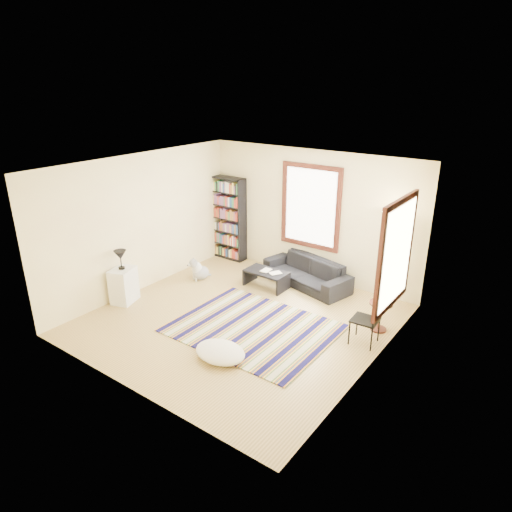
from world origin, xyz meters
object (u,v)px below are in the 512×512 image
Objects in this scene: side_table at (380,316)px; sofa at (307,272)px; floor_cushion at (220,352)px; bookshelf at (228,218)px; white_cabinet at (124,285)px; floor_lamp at (385,259)px; folding_chair at (365,320)px; coffee_table at (266,279)px; dog at (201,269)px.

sofa is at bearing 155.64° from side_table.
sofa is at bearing 95.21° from floor_cushion.
side_table is at bearing -15.07° from bookshelf.
bookshelf is 2.86× the size of white_cabinet.
floor_lamp is (1.33, 3.30, 0.82)m from floor_cushion.
folding_chair is at bearing 46.80° from floor_cushion.
coffee_table is 2.48m from floor_lamp.
white_cabinet reaches higher than dog.
coffee_table is 1.81× the size of dog.
sofa is 2.19× the size of coffee_table.
floor_lamp reaches higher than coffee_table.
floor_lamp is (2.26, 0.70, 0.75)m from coffee_table.
coffee_table is at bearing 31.06° from white_cabinet.
sofa is 2.29× the size of folding_chair.
folding_chair is (1.94, -1.45, 0.14)m from sofa.
side_table is (4.35, -1.17, -0.73)m from bookshelf.
side_table reaches higher than floor_cushion.
side_table is (2.62, -0.30, 0.09)m from coffee_table.
white_cabinet reaches higher than coffee_table.
bookshelf is 4.03× the size of dog.
sofa reaches higher than floor_cushion.
folding_chair is at bearing -78.42° from floor_lamp.
dog is at bearing -176.90° from side_table.
side_table is (1.70, 2.30, 0.16)m from floor_cushion.
coffee_table is 1.05× the size of folding_chair.
floor_cushion is 2.84m from white_cabinet.
side_table is 4.89m from white_cabinet.
side_table reaches higher than dog.
floor_cushion is 0.46× the size of floor_lamp.
dog is (-4.01, -0.22, -0.02)m from side_table.
coffee_table is 2.64m from side_table.
floor_cushion is 2.86m from side_table.
floor_lamp is 2.16× the size of folding_chair.
coffee_table is 2.72m from folding_chair.
bookshelf is at bearing 127.83° from dog.
bookshelf reaches higher than coffee_table.
sofa is at bearing 29.63° from white_cabinet.
coffee_table is 1.05× the size of floor_cushion.
bookshelf reaches higher than side_table.
side_table is 0.63× the size of folding_chair.
side_table is at bearing 53.56° from floor_cushion.
dog is at bearing -136.83° from sofa.
floor_cushion is at bearing -126.44° from side_table.
white_cabinet reaches higher than side_table.
floor_lamp is (3.99, -0.17, -0.07)m from bookshelf.
dog is (-2.02, -1.12, -0.04)m from sofa.
bookshelf is (-2.36, 0.27, 0.71)m from sofa.
side_table is at bearing -6.59° from coffee_table.
coffee_table is 2.90m from white_cabinet.
floor_lamp is 1.25m from side_table.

